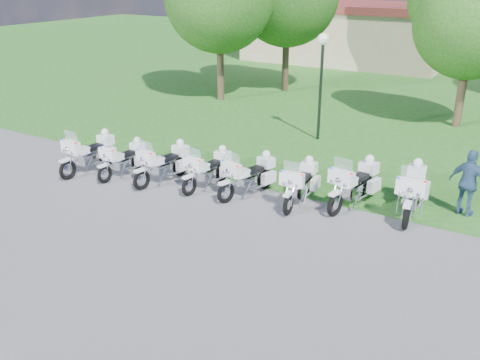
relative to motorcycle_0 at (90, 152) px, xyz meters
The scene contains 14 objects.
ground 5.33m from the motorcycle_0, 14.79° to the right, with size 100.00×100.00×0.00m, color #545559.
grass_lawn 26.16m from the motorcycle_0, 78.73° to the left, with size 100.00×48.00×0.01m, color #235C1D.
motorcycle_0 is the anchor object (origin of this frame).
motorcycle_1 1.30m from the motorcycle_0, 13.01° to the left, with size 0.74×2.11×1.41m.
motorcycle_2 2.83m from the motorcycle_0, 11.00° to the left, with size 0.99×2.28×1.54m.
motorcycle_3 4.35m from the motorcycle_0, 11.93° to the left, with size 0.87×2.18×1.47m.
motorcycle_4 5.75m from the motorcycle_0, 10.31° to the left, with size 1.14×2.22×1.53m.
motorcycle_5 7.36m from the motorcycle_0, ahead, with size 0.85×2.26×1.52m.
motorcycle_6 8.87m from the motorcycle_0, 12.69° to the left, with size 1.08×2.43×1.64m.
motorcycle_7 10.47m from the motorcycle_0, 12.19° to the left, with size 1.05×2.52×1.69m.
lamp_post 9.31m from the motorcycle_0, 54.87° to the left, with size 0.44×0.44×4.18m.
tree_2 16.11m from the motorcycle_0, 52.20° to the left, with size 5.53×4.71×7.37m.
building_west 26.70m from the motorcycle_0, 91.91° to the left, with size 14.56×8.32×4.10m.
bystander_c 11.92m from the motorcycle_0, 14.11° to the left, with size 1.12×0.46×1.91m, color #33567C.
Camera 1 is at (8.14, -10.63, 6.47)m, focal length 40.00 mm.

